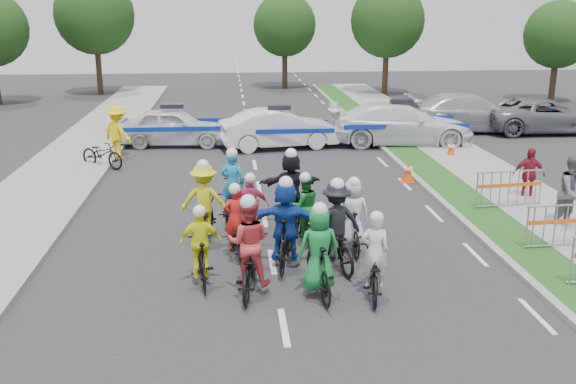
{
  "coord_description": "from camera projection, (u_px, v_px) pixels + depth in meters",
  "views": [
    {
      "loc": [
        -0.86,
        -10.06,
        5.4
      ],
      "look_at": [
        0.51,
        4.69,
        1.1
      ],
      "focal_mm": 40.0,
      "sensor_mm": 36.0,
      "label": 1
    }
  ],
  "objects": [
    {
      "name": "ground",
      "position": [
        284.0,
        327.0,
        11.2
      ],
      "size": [
        90.0,
        90.0,
        0.0
      ],
      "primitive_type": "plane",
      "color": "#28282B",
      "rests_on": "ground"
    },
    {
      "name": "curb_right",
      "position": [
        465.0,
        223.0,
        16.42
      ],
      "size": [
        0.2,
        60.0,
        0.12
      ],
      "primitive_type": "cube",
      "color": "gray",
      "rests_on": "ground"
    },
    {
      "name": "grass_strip",
      "position": [
        492.0,
        222.0,
        16.48
      ],
      "size": [
        1.2,
        60.0,
        0.11
      ],
      "primitive_type": "cube",
      "color": "#1B4917",
      "rests_on": "ground"
    },
    {
      "name": "sidewalk_right",
      "position": [
        559.0,
        220.0,
        16.64
      ],
      "size": [
        2.4,
        60.0,
        0.13
      ],
      "primitive_type": "cube",
      "color": "gray",
      "rests_on": "ground"
    },
    {
      "name": "rider_0",
      "position": [
        374.0,
        268.0,
        12.29
      ],
      "size": [
        0.88,
        1.79,
        1.75
      ],
      "rotation": [
        0.0,
        0.0,
        2.97
      ],
      "color": "black",
      "rests_on": "ground"
    },
    {
      "name": "rider_1",
      "position": [
        319.0,
        260.0,
        12.23
      ],
      "size": [
        0.86,
        1.87,
        1.92
      ],
      "rotation": [
        0.0,
        0.0,
        3.25
      ],
      "color": "black",
      "rests_on": "ground"
    },
    {
      "name": "rider_2",
      "position": [
        249.0,
        256.0,
        12.41
      ],
      "size": [
        0.95,
        2.05,
        2.02
      ],
      "rotation": [
        0.0,
        0.0,
        3.0
      ],
      "color": "black",
      "rests_on": "ground"
    },
    {
      "name": "rider_3",
      "position": [
        201.0,
        253.0,
        12.78
      ],
      "size": [
        0.89,
        1.66,
        1.7
      ],
      "rotation": [
        0.0,
        0.0,
        3.26
      ],
      "color": "black",
      "rests_on": "ground"
    },
    {
      "name": "rider_4",
      "position": [
        336.0,
        233.0,
        13.61
      ],
      "size": [
        1.21,
        2.06,
        2.0
      ],
      "rotation": [
        0.0,
        0.0,
        3.35
      ],
      "color": "black",
      "rests_on": "ground"
    },
    {
      "name": "rider_5",
      "position": [
        286.0,
        229.0,
        13.62
      ],
      "size": [
        1.68,
        2.0,
        2.03
      ],
      "rotation": [
        0.0,
        0.0,
        2.95
      ],
      "color": "black",
      "rests_on": "ground"
    },
    {
      "name": "rider_6",
      "position": [
        236.0,
        233.0,
        14.19
      ],
      "size": [
        0.89,
        1.78,
        1.74
      ],
      "rotation": [
        0.0,
        0.0,
        3.32
      ],
      "color": "black",
      "rests_on": "ground"
    },
    {
      "name": "rider_7",
      "position": [
        352.0,
        222.0,
        14.49
      ],
      "size": [
        0.76,
        1.71,
        1.79
      ],
      "rotation": [
        0.0,
        0.0,
        3.16
      ],
      "color": "black",
      "rests_on": "ground"
    },
    {
      "name": "rider_8",
      "position": [
        304.0,
        217.0,
        15.03
      ],
      "size": [
        0.87,
        1.79,
        1.75
      ],
      "rotation": [
        0.0,
        0.0,
        3.31
      ],
      "color": "black",
      "rests_on": "ground"
    },
    {
      "name": "rider_9",
      "position": [
        251.0,
        216.0,
        15.05
      ],
      "size": [
        0.89,
        1.67,
        1.73
      ],
      "rotation": [
        0.0,
        0.0,
        3.21
      ],
      "color": "black",
      "rests_on": "ground"
    },
    {
      "name": "rider_10",
      "position": [
        205.0,
        210.0,
        15.07
      ],
      "size": [
        1.19,
        2.06,
        2.03
      ],
      "rotation": [
        0.0,
        0.0,
        3.03
      ],
      "color": "black",
      "rests_on": "ground"
    },
    {
      "name": "rider_11",
      "position": [
        291.0,
        193.0,
        16.3
      ],
      "size": [
        1.64,
        1.96,
        2.01
      ],
      "rotation": [
        0.0,
        0.0,
        3.25
      ],
      "color": "black",
      "rests_on": "ground"
    },
    {
      "name": "rider_12",
      "position": [
        233.0,
        197.0,
        16.61
      ],
      "size": [
        1.03,
        2.02,
        1.97
      ],
      "rotation": [
        0.0,
        0.0,
        2.95
      ],
      "color": "black",
      "rests_on": "ground"
    },
    {
      "name": "police_car_0",
      "position": [
        173.0,
        127.0,
        25.67
      ],
      "size": [
        4.56,
        2.13,
        1.51
      ],
      "primitive_type": "imported",
      "rotation": [
        0.0,
        0.0,
        1.49
      ],
      "color": "white",
      "rests_on": "ground"
    },
    {
      "name": "police_car_1",
      "position": [
        279.0,
        129.0,
        25.18
      ],
      "size": [
        4.84,
        2.37,
        1.53
      ],
      "primitive_type": "imported",
      "rotation": [
        0.0,
        0.0,
        1.74
      ],
      "color": "white",
      "rests_on": "ground"
    },
    {
      "name": "police_car_2",
      "position": [
        401.0,
        124.0,
        25.78
      ],
      "size": [
        6.01,
        3.03,
        1.67
      ],
      "primitive_type": "imported",
      "rotation": [
        0.0,
        0.0,
        1.45
      ],
      "color": "white",
      "rests_on": "ground"
    },
    {
      "name": "civilian_sedan",
      "position": [
        470.0,
        113.0,
        28.57
      ],
      "size": [
        5.81,
        2.49,
        1.67
      ],
      "primitive_type": "imported",
      "rotation": [
        0.0,
        0.0,
        1.54
      ],
      "color": "#A4A4A9",
      "rests_on": "ground"
    },
    {
      "name": "civilian_suv",
      "position": [
        545.0,
        116.0,
        28.29
      ],
      "size": [
        5.52,
        2.63,
        1.52
      ],
      "primitive_type": "imported",
      "rotation": [
        0.0,
        0.0,
        1.55
      ],
      "color": "slate",
      "rests_on": "ground"
    },
    {
      "name": "spectator_1",
      "position": [
        573.0,
        193.0,
        15.87
      ],
      "size": [
        1.13,
        1.02,
        1.92
      ],
      "primitive_type": "imported",
      "rotation": [
        0.0,
        0.0,
        0.37
      ],
      "color": "slate",
      "rests_on": "ground"
    },
    {
      "name": "spectator_2",
      "position": [
        529.0,
        174.0,
        18.31
      ],
      "size": [
        0.96,
        0.51,
        1.55
      ],
      "primitive_type": "imported",
      "rotation": [
        0.0,
        0.0,
        -0.15
      ],
      "color": "maroon",
      "rests_on": "ground"
    },
    {
      "name": "marshal_hiviz",
      "position": [
        117.0,
        132.0,
        23.41
      ],
      "size": [
        1.42,
        1.34,
        1.93
      ],
      "primitive_type": "imported",
      "rotation": [
        0.0,
        0.0,
        2.46
      ],
      "color": "yellow",
      "rests_on": "ground"
    },
    {
      "name": "barrier_1",
      "position": [
        566.0,
        228.0,
        14.56
      ],
      "size": [
        2.03,
        0.62,
        1.12
      ],
      "primitive_type": null,
      "rotation": [
        0.0,
        0.0,
        0.06
      ],
      "color": "#A5A8AD",
      "rests_on": "ground"
    },
    {
      "name": "barrier_2",
      "position": [
        509.0,
        191.0,
        17.49
      ],
      "size": [
        2.04,
        0.71,
        1.12
      ],
      "primitive_type": null,
      "rotation": [
        0.0,
        0.0,
        0.1
      ],
      "color": "#A5A8AD",
      "rests_on": "ground"
    },
    {
      "name": "cone_0",
      "position": [
        408.0,
        172.0,
        20.33
      ],
      "size": [
        0.4,
        0.4,
        0.7
      ],
      "color": "#F24C0C",
      "rests_on": "ground"
    },
    {
      "name": "cone_1",
      "position": [
        451.0,
        149.0,
        23.64
      ],
      "size": [
        0.4,
        0.4,
        0.7
      ],
      "color": "#F24C0C",
      "rests_on": "ground"
    },
    {
      "name": "parked_bike",
      "position": [
        102.0,
        154.0,
        22.17
      ],
      "size": [
        1.9,
        1.61,
        0.98
      ],
      "primitive_type": "imported",
      "rotation": [
        0.0,
        0.0,
        0.95
      ],
      "color": "black",
      "rests_on": "ground"
    },
    {
      "name": "tree_1",
      "position": [
        387.0,
        21.0,
        39.42
      ],
      "size": [
        4.55,
        4.55,
        6.82
      ],
      "color": "#382619",
      "rests_on": "ground"
    },
    {
      "name": "tree_2",
      "position": [
        558.0,
        35.0,
        36.59
      ],
      "size": [
        3.85,
        3.85,
        5.77
      ],
      "color": "#382619",
      "rests_on": "ground"
    },
    {
      "name": "tree_3",
      "position": [
        95.0,
        15.0,
        39.64
      ],
      "size": [
        4.9,
        4.9,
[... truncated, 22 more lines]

